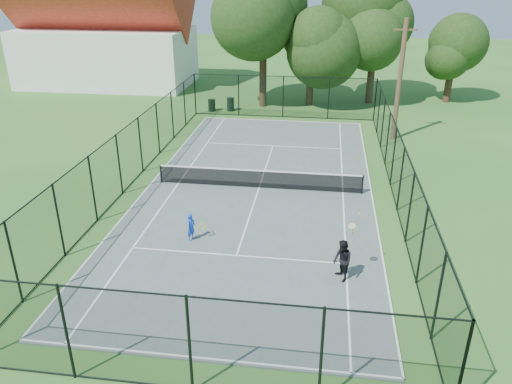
# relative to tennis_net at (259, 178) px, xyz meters

# --- Properties ---
(ground) EXTENTS (120.00, 120.00, 0.00)m
(ground) POSITION_rel_tennis_net_xyz_m (0.00, 0.00, -0.58)
(ground) COLOR #2B5E20
(tennis_court) EXTENTS (11.00, 24.00, 0.06)m
(tennis_court) POSITION_rel_tennis_net_xyz_m (0.00, 0.00, -0.55)
(tennis_court) COLOR #4E5C56
(tennis_court) RESTS_ON ground
(tennis_net) EXTENTS (10.08, 0.08, 0.95)m
(tennis_net) POSITION_rel_tennis_net_xyz_m (0.00, 0.00, 0.00)
(tennis_net) COLOR black
(tennis_net) RESTS_ON tennis_court
(fence) EXTENTS (13.10, 26.10, 3.00)m
(fence) POSITION_rel_tennis_net_xyz_m (0.00, 0.00, 0.92)
(fence) COLOR black
(fence) RESTS_ON ground
(tree_near_left) EXTENTS (7.00, 7.00, 9.13)m
(tree_near_left) POSITION_rel_tennis_net_xyz_m (-1.85, 16.01, 5.04)
(tree_near_left) COLOR #332114
(tree_near_left) RESTS_ON ground
(tree_near_mid) EXTENTS (5.69, 5.69, 7.44)m
(tree_near_mid) POSITION_rel_tennis_net_xyz_m (1.75, 16.89, 4.00)
(tree_near_mid) COLOR #332114
(tree_near_mid) RESTS_ON ground
(tree_near_right) EXTENTS (6.71, 6.71, 9.25)m
(tree_near_right) POSITION_rel_tennis_net_xyz_m (6.49, 18.19, 5.31)
(tree_near_right) COLOR #332114
(tree_near_right) RESTS_ON ground
(tree_far_right) EXTENTS (4.59, 4.59, 6.08)m
(tree_far_right) POSITION_rel_tennis_net_xyz_m (12.76, 19.41, 3.18)
(tree_far_right) COLOR #332114
(tree_far_right) RESTS_ON ground
(building) EXTENTS (15.30, 8.15, 11.87)m
(building) POSITION_rel_tennis_net_xyz_m (-17.00, 22.00, 4.35)
(building) COLOR silver
(building) RESTS_ON ground
(trash_bin_left) EXTENTS (0.58, 0.58, 0.89)m
(trash_bin_left) POSITION_rel_tennis_net_xyz_m (-5.50, 13.96, -0.13)
(trash_bin_left) COLOR black
(trash_bin_left) RESTS_ON ground
(trash_bin_right) EXTENTS (0.58, 0.58, 0.99)m
(trash_bin_right) POSITION_rel_tennis_net_xyz_m (-4.11, 14.24, -0.08)
(trash_bin_right) COLOR black
(trash_bin_right) RESTS_ON ground
(utility_pole) EXTENTS (1.40, 0.30, 7.35)m
(utility_pole) POSITION_rel_tennis_net_xyz_m (7.43, 9.00, 3.16)
(utility_pole) COLOR #4C3823
(utility_pole) RESTS_ON ground
(player_blue) EXTENTS (0.79, 0.49, 1.15)m
(player_blue) POSITION_rel_tennis_net_xyz_m (-1.99, -5.45, 0.06)
(player_blue) COLOR blue
(player_blue) RESTS_ON tennis_court
(player_black) EXTENTS (0.92, 1.09, 2.35)m
(player_black) POSITION_rel_tennis_net_xyz_m (3.90, -7.44, 0.25)
(player_black) COLOR black
(player_black) RESTS_ON tennis_court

